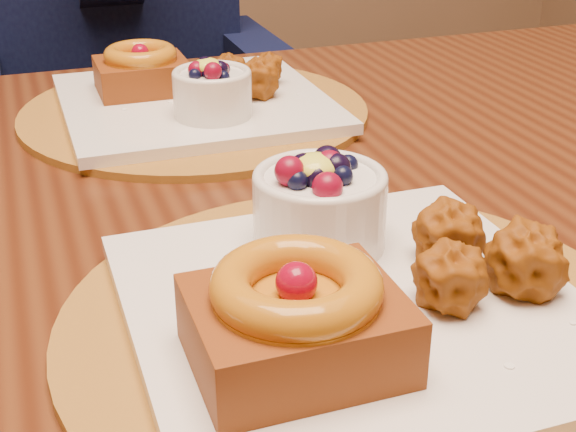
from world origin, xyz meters
name	(u,v)px	position (x,y,z in m)	size (l,w,h in m)	color
dining_table	(255,269)	(0.08, 0.05, 0.68)	(1.60, 0.90, 0.76)	#3C190B
place_setting_near	(349,288)	(0.08, -0.16, 0.78)	(0.38, 0.38, 0.09)	brown
place_setting_far	(193,97)	(0.08, 0.27, 0.78)	(0.38, 0.38, 0.08)	brown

